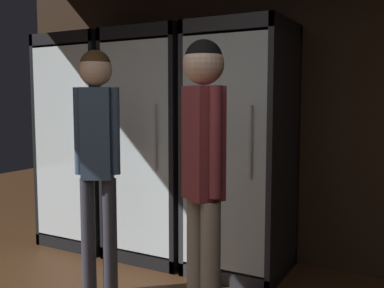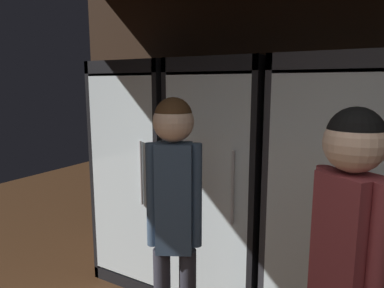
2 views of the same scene
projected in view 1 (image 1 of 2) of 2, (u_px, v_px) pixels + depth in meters
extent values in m
cube|color=black|center=(316.00, 91.00, 3.47)|extent=(6.00, 0.06, 2.80)
cube|color=black|center=(111.00, 138.00, 4.41)|extent=(0.72, 0.04, 1.90)
cube|color=black|center=(62.00, 139.00, 4.29)|extent=(0.04, 0.68, 1.90)
cube|color=black|center=(118.00, 142.00, 3.97)|extent=(0.04, 0.68, 1.90)
cube|color=black|center=(86.00, 42.00, 4.04)|extent=(0.72, 0.68, 0.10)
cube|color=black|center=(91.00, 235.00, 4.22)|extent=(0.72, 0.68, 0.10)
cube|color=white|center=(109.00, 138.00, 4.38)|extent=(0.64, 0.02, 1.66)
cube|color=silver|center=(63.00, 144.00, 3.84)|extent=(0.64, 0.02, 1.66)
cylinder|color=#B2B2B7|center=(79.00, 134.00, 3.71)|extent=(0.02, 0.02, 0.50)
cube|color=silver|center=(91.00, 228.00, 4.21)|extent=(0.62, 0.60, 0.02)
cylinder|color=black|center=(77.00, 215.00, 4.26)|extent=(0.06, 0.06, 0.21)
cylinder|color=black|center=(76.00, 200.00, 4.25)|extent=(0.02, 0.02, 0.08)
cylinder|color=white|center=(77.00, 214.00, 4.26)|extent=(0.07, 0.07, 0.08)
cylinder|color=black|center=(101.00, 218.00, 4.09)|extent=(0.07, 0.07, 0.24)
cylinder|color=black|center=(101.00, 202.00, 4.07)|extent=(0.02, 0.02, 0.07)
cylinder|color=white|center=(101.00, 221.00, 4.09)|extent=(0.07, 0.07, 0.08)
cube|color=silver|center=(90.00, 185.00, 4.17)|extent=(0.62, 0.60, 0.02)
cylinder|color=black|center=(74.00, 170.00, 4.31)|extent=(0.08, 0.08, 0.21)
cylinder|color=black|center=(73.00, 156.00, 4.30)|extent=(0.03, 0.03, 0.07)
cylinder|color=#2D2D33|center=(74.00, 172.00, 4.31)|extent=(0.08, 0.08, 0.08)
cylinder|color=brown|center=(85.00, 173.00, 4.22)|extent=(0.07, 0.07, 0.20)
cylinder|color=brown|center=(85.00, 158.00, 4.20)|extent=(0.02, 0.02, 0.09)
cylinder|color=tan|center=(85.00, 173.00, 4.22)|extent=(0.07, 0.07, 0.07)
cylinder|color=#336B38|center=(98.00, 172.00, 4.14)|extent=(0.07, 0.07, 0.24)
cylinder|color=#336B38|center=(98.00, 154.00, 4.12)|extent=(0.03, 0.03, 0.10)
cylinder|color=tan|center=(98.00, 174.00, 4.14)|extent=(0.07, 0.07, 0.08)
cylinder|color=#336B38|center=(111.00, 176.00, 4.06)|extent=(0.07, 0.07, 0.19)
cylinder|color=#336B38|center=(111.00, 161.00, 4.05)|extent=(0.02, 0.02, 0.09)
cylinder|color=white|center=(111.00, 179.00, 4.06)|extent=(0.07, 0.07, 0.07)
cube|color=silver|center=(89.00, 141.00, 4.13)|extent=(0.62, 0.60, 0.02)
cylinder|color=#9EAD99|center=(73.00, 129.00, 4.26)|extent=(0.06, 0.06, 0.20)
cylinder|color=#9EAD99|center=(73.00, 115.00, 4.24)|extent=(0.02, 0.02, 0.08)
cylinder|color=white|center=(73.00, 129.00, 4.26)|extent=(0.06, 0.06, 0.07)
cylinder|color=#336B38|center=(85.00, 130.00, 4.20)|extent=(0.07, 0.07, 0.18)
cylinder|color=#336B38|center=(85.00, 116.00, 4.19)|extent=(0.02, 0.02, 0.09)
cylinder|color=#B2332D|center=(85.00, 131.00, 4.20)|extent=(0.07, 0.07, 0.05)
cylinder|color=black|center=(96.00, 130.00, 4.09)|extent=(0.06, 0.06, 0.20)
cylinder|color=black|center=(95.00, 114.00, 4.07)|extent=(0.02, 0.02, 0.09)
cylinder|color=#B2332D|center=(96.00, 131.00, 4.09)|extent=(0.06, 0.06, 0.06)
cylinder|color=#194723|center=(104.00, 132.00, 3.97)|extent=(0.06, 0.06, 0.18)
cylinder|color=#194723|center=(104.00, 117.00, 3.95)|extent=(0.02, 0.02, 0.08)
cylinder|color=beige|center=(104.00, 134.00, 3.97)|extent=(0.07, 0.07, 0.05)
cube|color=silver|center=(88.00, 97.00, 4.09)|extent=(0.62, 0.60, 0.02)
cylinder|color=black|center=(65.00, 83.00, 4.16)|extent=(0.07, 0.07, 0.24)
cylinder|color=black|center=(65.00, 65.00, 4.14)|extent=(0.02, 0.02, 0.10)
cylinder|color=#B2332D|center=(65.00, 83.00, 4.16)|extent=(0.08, 0.08, 0.07)
cylinder|color=black|center=(85.00, 85.00, 4.15)|extent=(0.07, 0.07, 0.20)
cylinder|color=black|center=(85.00, 70.00, 4.13)|extent=(0.02, 0.02, 0.08)
cylinder|color=white|center=(85.00, 86.00, 4.15)|extent=(0.07, 0.07, 0.07)
cylinder|color=black|center=(97.00, 85.00, 4.07)|extent=(0.07, 0.07, 0.20)
cylinder|color=black|center=(97.00, 70.00, 4.06)|extent=(0.02, 0.02, 0.07)
cylinder|color=white|center=(97.00, 86.00, 4.07)|extent=(0.08, 0.08, 0.06)
cylinder|color=brown|center=(110.00, 83.00, 4.01)|extent=(0.07, 0.07, 0.23)
cylinder|color=brown|center=(110.00, 65.00, 4.00)|extent=(0.02, 0.02, 0.07)
cylinder|color=#B2332D|center=(110.00, 84.00, 4.01)|extent=(0.08, 0.08, 0.07)
cube|color=black|center=(177.00, 142.00, 4.04)|extent=(0.72, 0.04, 1.90)
cube|color=black|center=(125.00, 143.00, 3.93)|extent=(0.04, 0.68, 1.90)
cube|color=black|center=(192.00, 147.00, 3.60)|extent=(0.04, 0.68, 1.90)
cube|color=black|center=(157.00, 36.00, 3.67)|extent=(0.72, 0.68, 0.10)
cube|color=black|center=(158.00, 248.00, 3.85)|extent=(0.72, 0.68, 0.10)
cube|color=white|center=(175.00, 142.00, 4.02)|extent=(0.64, 0.02, 1.66)
cube|color=silver|center=(134.00, 148.00, 3.48)|extent=(0.64, 0.02, 1.66)
cylinder|color=#B2B2B7|center=(156.00, 138.00, 3.34)|extent=(0.02, 0.02, 0.50)
cube|color=silver|center=(158.00, 240.00, 3.85)|extent=(0.62, 0.60, 0.02)
cylinder|color=#9EAD99|center=(145.00, 223.00, 3.93)|extent=(0.06, 0.06, 0.23)
cylinder|color=#9EAD99|center=(145.00, 205.00, 3.92)|extent=(0.02, 0.02, 0.08)
cylinder|color=#2D2D33|center=(145.00, 226.00, 3.94)|extent=(0.06, 0.06, 0.07)
cylinder|color=#9EAD99|center=(173.00, 231.00, 3.74)|extent=(0.06, 0.06, 0.21)
cylinder|color=#9EAD99|center=(173.00, 214.00, 3.72)|extent=(0.02, 0.02, 0.07)
cylinder|color=tan|center=(173.00, 231.00, 3.74)|extent=(0.07, 0.07, 0.08)
cube|color=silver|center=(158.00, 193.00, 3.81)|extent=(0.62, 0.60, 0.02)
cylinder|color=black|center=(141.00, 180.00, 3.82)|extent=(0.06, 0.06, 0.20)
cylinder|color=black|center=(140.00, 164.00, 3.81)|extent=(0.02, 0.02, 0.08)
cylinder|color=beige|center=(141.00, 183.00, 3.83)|extent=(0.07, 0.07, 0.08)
cylinder|color=#336B38|center=(173.00, 181.00, 3.71)|extent=(0.06, 0.06, 0.23)
cylinder|color=#336B38|center=(173.00, 163.00, 3.69)|extent=(0.02, 0.02, 0.08)
cylinder|color=#B2332D|center=(173.00, 181.00, 3.71)|extent=(0.07, 0.07, 0.06)
cube|color=silver|center=(157.00, 145.00, 3.76)|extent=(0.62, 0.60, 0.02)
cylinder|color=#194723|center=(141.00, 133.00, 3.82)|extent=(0.08, 0.08, 0.18)
cylinder|color=#194723|center=(140.00, 117.00, 3.81)|extent=(0.03, 0.03, 0.10)
cylinder|color=tan|center=(141.00, 133.00, 3.82)|extent=(0.08, 0.08, 0.06)
cylinder|color=#9EAD99|center=(171.00, 134.00, 3.66)|extent=(0.06, 0.06, 0.20)
cylinder|color=#9EAD99|center=(171.00, 116.00, 3.65)|extent=(0.02, 0.02, 0.09)
cylinder|color=white|center=(171.00, 135.00, 3.66)|extent=(0.06, 0.06, 0.07)
cube|color=silver|center=(157.00, 96.00, 3.72)|extent=(0.62, 0.60, 0.02)
cylinder|color=#194723|center=(135.00, 84.00, 3.81)|extent=(0.07, 0.07, 0.20)
cylinder|color=#194723|center=(135.00, 67.00, 3.80)|extent=(0.03, 0.03, 0.09)
cylinder|color=tan|center=(135.00, 83.00, 3.81)|extent=(0.07, 0.07, 0.07)
cylinder|color=gray|center=(150.00, 84.00, 3.76)|extent=(0.07, 0.07, 0.18)
cylinder|color=gray|center=(149.00, 69.00, 3.74)|extent=(0.03, 0.03, 0.07)
cylinder|color=#B2332D|center=(150.00, 85.00, 3.76)|extent=(0.07, 0.07, 0.06)
cylinder|color=brown|center=(166.00, 84.00, 3.69)|extent=(0.07, 0.07, 0.19)
cylinder|color=brown|center=(166.00, 69.00, 3.68)|extent=(0.02, 0.02, 0.06)
cylinder|color=white|center=(166.00, 87.00, 3.70)|extent=(0.07, 0.07, 0.07)
cylinder|color=brown|center=(181.00, 82.00, 3.62)|extent=(0.08, 0.08, 0.21)
cylinder|color=brown|center=(181.00, 63.00, 3.60)|extent=(0.03, 0.03, 0.10)
cylinder|color=tan|center=(181.00, 84.00, 3.62)|extent=(0.08, 0.08, 0.07)
cube|color=#2B2B30|center=(256.00, 146.00, 3.68)|extent=(0.72, 0.04, 1.90)
cube|color=#2B2B30|center=(202.00, 147.00, 3.56)|extent=(0.04, 0.68, 1.90)
cube|color=#2B2B30|center=(284.00, 152.00, 3.24)|extent=(0.04, 0.68, 1.90)
cube|color=#2B2B30|center=(242.00, 29.00, 3.31)|extent=(0.72, 0.68, 0.10)
cube|color=#2B2B30|center=(240.00, 263.00, 3.49)|extent=(0.72, 0.68, 0.10)
cube|color=white|center=(255.00, 146.00, 3.65)|extent=(0.64, 0.02, 1.66)
cube|color=silver|center=(223.00, 154.00, 3.11)|extent=(0.64, 0.02, 1.66)
cylinder|color=#B2B2B7|center=(251.00, 142.00, 2.98)|extent=(0.02, 0.02, 0.50)
cube|color=silver|center=(240.00, 255.00, 3.48)|extent=(0.62, 0.60, 0.02)
cylinder|color=black|center=(221.00, 238.00, 3.53)|extent=(0.06, 0.06, 0.21)
cylinder|color=black|center=(221.00, 219.00, 3.51)|extent=(0.02, 0.02, 0.09)
cylinder|color=#2D2D33|center=(221.00, 238.00, 3.53)|extent=(0.06, 0.06, 0.05)
cylinder|color=#336B38|center=(259.00, 245.00, 3.40)|extent=(0.06, 0.06, 0.18)
cylinder|color=#336B38|center=(259.00, 228.00, 3.39)|extent=(0.02, 0.02, 0.10)
cylinder|color=#2D2D33|center=(259.00, 246.00, 3.40)|extent=(0.07, 0.07, 0.06)
cube|color=silver|center=(241.00, 186.00, 3.43)|extent=(0.62, 0.60, 0.02)
cylinder|color=#194723|center=(218.00, 171.00, 3.53)|extent=(0.08, 0.08, 0.18)
cylinder|color=#194723|center=(218.00, 155.00, 3.52)|extent=(0.03, 0.03, 0.06)
cylinder|color=#2D2D33|center=(218.00, 170.00, 3.53)|extent=(0.08, 0.08, 0.05)
cylinder|color=gray|center=(242.00, 171.00, 3.42)|extent=(0.06, 0.06, 0.22)
cylinder|color=gray|center=(242.00, 152.00, 3.40)|extent=(0.02, 0.02, 0.07)
cylinder|color=#2D2D33|center=(242.00, 172.00, 3.42)|extent=(0.06, 0.06, 0.06)
cylinder|color=#9EAD99|center=(269.00, 174.00, 3.35)|extent=(0.07, 0.07, 0.18)
cylinder|color=#9EAD99|center=(270.00, 157.00, 3.34)|extent=(0.02, 0.02, 0.09)
cylinder|color=beige|center=(269.00, 175.00, 3.35)|extent=(0.08, 0.08, 0.07)
cube|color=silver|center=(241.00, 114.00, 3.37)|extent=(0.62, 0.60, 0.02)
cylinder|color=brown|center=(223.00, 101.00, 3.42)|extent=(0.07, 0.07, 0.19)
cylinder|color=brown|center=(223.00, 84.00, 3.40)|extent=(0.02, 0.02, 0.07)
cylinder|color=beige|center=(222.00, 103.00, 3.42)|extent=(0.07, 0.07, 0.07)
cylinder|color=#9EAD99|center=(262.00, 98.00, 3.29)|extent=(0.08, 0.08, 0.22)
cylinder|color=#9EAD99|center=(263.00, 78.00, 3.27)|extent=(0.02, 0.02, 0.07)
cylinder|color=beige|center=(262.00, 98.00, 3.29)|extent=(0.08, 0.08, 0.07)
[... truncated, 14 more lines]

